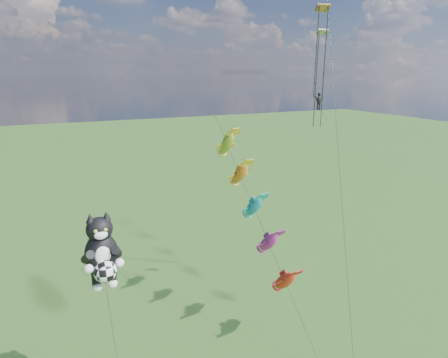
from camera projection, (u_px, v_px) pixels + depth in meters
name	position (u px, v px, depth m)	size (l,w,h in m)	color
cat_kite_rig	(102.00, 253.00, 22.42)	(2.31, 4.05, 11.89)	brown
fish_windsock_rig	(254.00, 207.00, 30.61)	(1.90, 15.92, 16.25)	brown
parafoil_rig	(321.00, 84.00, 30.72)	(8.33, 15.91, 27.04)	brown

